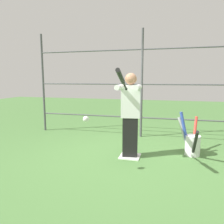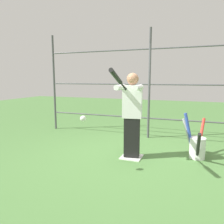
{
  "view_description": "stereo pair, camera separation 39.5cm",
  "coord_description": "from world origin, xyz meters",
  "px_view_note": "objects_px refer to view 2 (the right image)",
  "views": [
    {
      "loc": [
        -0.76,
        4.17,
        1.56
      ],
      "look_at": [
        0.27,
        0.4,
        0.96
      ],
      "focal_mm": 35.0,
      "sensor_mm": 36.0,
      "label": 1
    },
    {
      "loc": [
        -1.13,
        4.05,
        1.56
      ],
      "look_at": [
        0.27,
        0.4,
        0.96
      ],
      "focal_mm": 35.0,
      "sensor_mm": 36.0,
      "label": 2
    }
  ],
  "objects_px": {
    "baseball_bat_swinging": "(117,78)",
    "softball_in_flight": "(83,119)",
    "bat_bucket": "(197,146)",
    "batter": "(132,113)"
  },
  "relations": [
    {
      "from": "batter",
      "to": "baseball_bat_swinging",
      "type": "distance_m",
      "value": 1.14
    },
    {
      "from": "baseball_bat_swinging",
      "to": "softball_in_flight",
      "type": "xyz_separation_m",
      "value": [
        0.56,
        0.06,
        -0.64
      ]
    },
    {
      "from": "batter",
      "to": "bat_bucket",
      "type": "bearing_deg",
      "value": -159.8
    },
    {
      "from": "batter",
      "to": "softball_in_flight",
      "type": "xyz_separation_m",
      "value": [
        0.54,
        0.98,
        0.03
      ]
    },
    {
      "from": "softball_in_flight",
      "to": "bat_bucket",
      "type": "bearing_deg",
      "value": -140.64
    },
    {
      "from": "bat_bucket",
      "to": "batter",
      "type": "bearing_deg",
      "value": 20.2
    },
    {
      "from": "batter",
      "to": "baseball_bat_swinging",
      "type": "bearing_deg",
      "value": 91.65
    },
    {
      "from": "baseball_bat_swinging",
      "to": "softball_in_flight",
      "type": "distance_m",
      "value": 0.85
    },
    {
      "from": "softball_in_flight",
      "to": "bat_bucket",
      "type": "xyz_separation_m",
      "value": [
        -1.74,
        -1.43,
        -0.67
      ]
    },
    {
      "from": "batter",
      "to": "bat_bucket",
      "type": "height_order",
      "value": "batter"
    }
  ]
}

